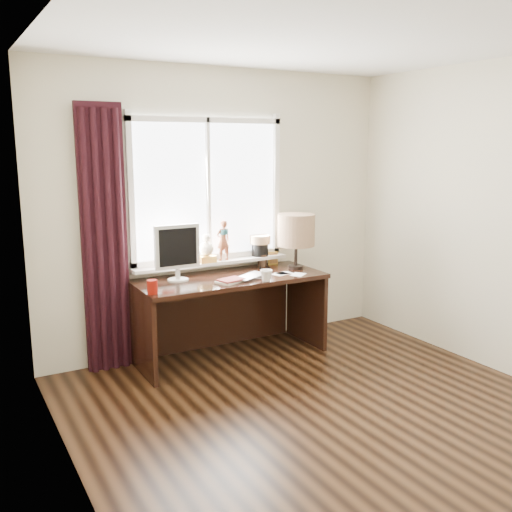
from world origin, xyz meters
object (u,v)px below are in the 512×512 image
mug (266,275)px  desk (226,301)px  monitor (177,249)px  table_lamp (296,231)px  laptop (250,277)px  red_cup (152,287)px

mug → desk: (-0.20, 0.40, -0.30)m
monitor → table_lamp: table_lamp is taller
mug → monitor: (-0.66, 0.39, 0.22)m
laptop → desk: size_ratio=0.21×
monitor → table_lamp: 1.17m
laptop → mug: mug is taller
mug → desk: bearing=116.4°
desk → monitor: (-0.46, -0.00, 0.52)m
red_cup → monitor: monitor is taller
desk → table_lamp: bearing=-7.6°
monitor → table_lamp: size_ratio=0.94×
laptop → red_cup: bearing=156.1°
laptop → desk: (-0.13, 0.23, -0.26)m
mug → red_cup: 1.00m
desk → monitor: monitor is taller
red_cup → laptop: bearing=4.9°
laptop → desk: 0.37m
monitor → desk: bearing=0.5°
table_lamp → desk: bearing=172.4°
laptop → monitor: (-0.59, 0.23, 0.26)m
desk → red_cup: bearing=-158.6°
laptop → mug: (0.07, -0.16, 0.04)m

